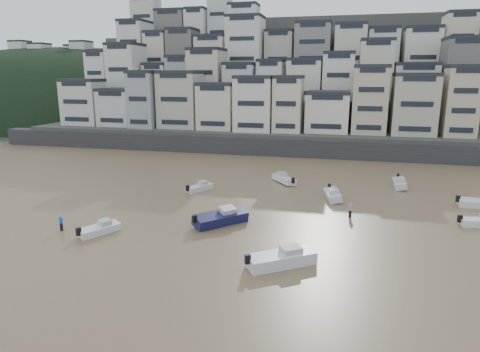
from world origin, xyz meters
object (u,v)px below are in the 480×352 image
(boat_f, at_px, (200,186))
(boat_i, at_px, (400,182))
(boat_j, at_px, (99,228))
(boat_e, at_px, (333,194))
(person_blue, at_px, (61,223))
(boat_h, at_px, (284,178))
(person_pink, at_px, (350,210))
(boat_a, at_px, (281,256))
(boat_d, at_px, (480,220))
(boat_c, at_px, (221,216))

(boat_f, xyz_separation_m, boat_i, (27.33, 8.85, 0.12))
(boat_j, xyz_separation_m, boat_e, (22.65, 18.44, 0.09))
(boat_e, height_order, person_blue, person_blue)
(boat_h, distance_m, person_pink, 16.85)
(boat_a, height_order, person_pink, boat_a)
(boat_j, bearing_deg, boat_a, -69.19)
(boat_e, distance_m, boat_i, 12.51)
(boat_j, distance_m, person_blue, 4.39)
(boat_a, distance_m, boat_e, 21.62)
(boat_e, relative_size, boat_d, 1.17)
(boat_c, height_order, person_blue, boat_c)
(boat_j, bearing_deg, person_blue, 120.82)
(boat_h, bearing_deg, boat_a, 150.51)
(boat_j, relative_size, boat_e, 0.88)
(boat_j, relative_size, boat_i, 0.86)
(boat_j, bearing_deg, boat_e, -21.45)
(boat_i, xyz_separation_m, boat_d, (6.62, -15.00, -0.12))
(boat_e, bearing_deg, boat_j, -63.70)
(boat_e, xyz_separation_m, person_pink, (2.21, -6.90, 0.15))
(boat_c, bearing_deg, boat_a, -94.87)
(boat_a, height_order, boat_d, boat_a)
(boat_f, relative_size, boat_e, 0.86)
(boat_h, distance_m, person_blue, 32.23)
(boat_j, height_order, person_pink, person_pink)
(boat_f, bearing_deg, boat_e, -60.47)
(boat_c, relative_size, boat_i, 1.23)
(boat_c, distance_m, boat_d, 27.91)
(boat_j, relative_size, boat_a, 0.71)
(boat_e, bearing_deg, boat_h, -146.36)
(boat_h, xyz_separation_m, boat_e, (7.35, -6.98, -0.01))
(boat_j, bearing_deg, boat_d, -43.28)
(boat_a, xyz_separation_m, boat_e, (3.50, 21.33, -0.17))
(boat_a, height_order, boat_i, boat_a)
(boat_a, relative_size, boat_i, 1.21)
(boat_h, xyz_separation_m, boat_a, (3.85, -28.31, 0.16))
(boat_c, xyz_separation_m, boat_e, (11.43, 12.76, -0.19))
(boat_f, bearing_deg, boat_i, -43.53)
(boat_h, xyz_separation_m, person_blue, (-19.68, -25.53, 0.13))
(boat_j, bearing_deg, boat_i, -20.29)
(boat_a, bearing_deg, boat_i, 31.45)
(boat_f, xyz_separation_m, person_blue, (-8.84, -18.23, 0.24))
(boat_c, height_order, boat_i, boat_c)
(boat_c, xyz_separation_m, boat_d, (27.19, 6.30, -0.29))
(boat_d, bearing_deg, boat_h, 139.01)
(boat_f, distance_m, boat_e, 18.19)
(boat_i, bearing_deg, boat_h, -83.97)
(person_blue, bearing_deg, boat_c, 20.35)
(boat_h, xyz_separation_m, boat_i, (16.49, 1.55, 0.01))
(boat_e, bearing_deg, person_pink, 4.90)
(boat_c, height_order, boat_d, boat_c)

